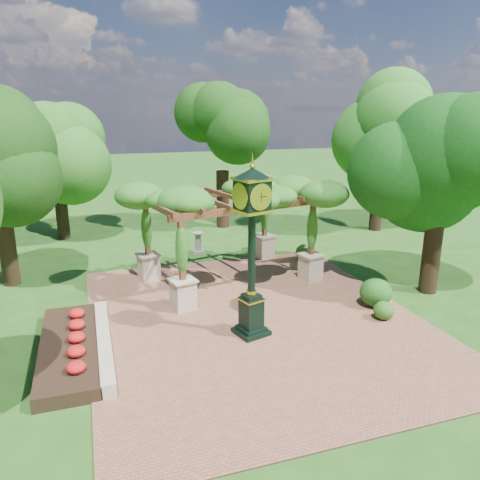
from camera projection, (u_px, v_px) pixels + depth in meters
name	position (u px, v px, depth m)	size (l,w,h in m)	color
ground	(266.00, 333.00, 13.84)	(120.00, 120.00, 0.00)	#1E4714
brick_plaza	(255.00, 319.00, 14.75)	(10.00, 12.00, 0.04)	brown
border_wall	(104.00, 343.00, 12.86)	(0.35, 5.00, 0.40)	#C6B793
flower_bed	(70.00, 348.00, 12.59)	(1.50, 5.00, 0.36)	red
pedestal_clock	(252.00, 238.00, 12.94)	(1.21, 1.21, 4.96)	black
pergola	(229.00, 199.00, 17.27)	(6.90, 5.14, 3.90)	#C7B494
sundial	(198.00, 244.00, 21.54)	(0.59, 0.59, 0.95)	gray
shrub_front	(384.00, 310.00, 14.61)	(0.64, 0.64, 0.57)	#295418
shrub_mid	(376.00, 292.00, 15.55)	(1.06, 1.06, 0.95)	#1D5016
shrub_back	(304.00, 252.00, 20.37)	(0.77, 0.77, 0.69)	#2D641D
tree_west_far	(55.00, 147.00, 22.76)	(4.20, 4.20, 6.68)	black
tree_north	(222.00, 126.00, 24.89)	(3.63, 3.63, 8.09)	#341F15
tree_east_far	(383.00, 123.00, 24.14)	(4.32, 4.32, 8.32)	black
tree_east_near	(444.00, 149.00, 15.62)	(4.27, 4.27, 7.45)	black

